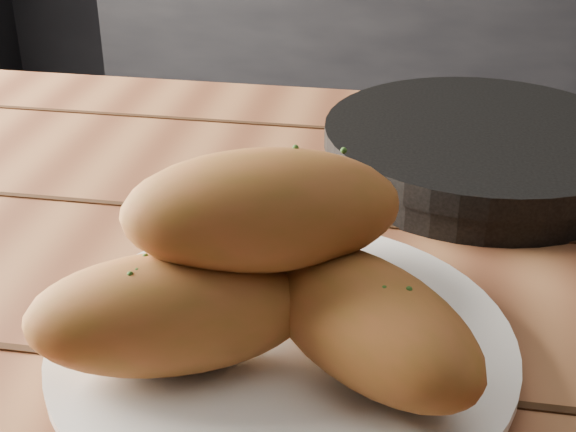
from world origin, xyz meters
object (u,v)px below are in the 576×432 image
object	(u,v)px
table	(526,423)
plate	(282,346)
bread_rolls	(272,270)
skillet	(483,150)

from	to	relation	value
table	plate	distance (m)	0.22
plate	bread_rolls	world-z (taller)	bread_rolls
plate	bread_rolls	size ratio (longest dim) A/B	1.01
plate	bread_rolls	distance (m)	0.06
bread_rolls	skillet	xyz separation A→B (m)	(0.14, 0.30, -0.04)
table	bread_rolls	distance (m)	0.25
plate	skillet	xyz separation A→B (m)	(0.13, 0.30, 0.01)
bread_rolls	skillet	bearing A→B (deg)	65.50
table	skillet	xyz separation A→B (m)	(-0.04, 0.22, 0.12)
plate	skillet	world-z (taller)	skillet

